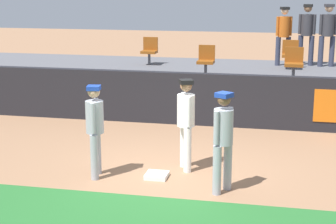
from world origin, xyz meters
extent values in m
plane|color=#936B4C|center=(0.00, 0.00, 0.00)|extent=(60.00, 60.00, 0.00)
cube|color=white|center=(-0.22, -0.09, 0.04)|extent=(0.40, 0.40, 0.08)
cylinder|color=white|center=(0.15, 0.61, 0.43)|extent=(0.15, 0.15, 0.85)
cylinder|color=white|center=(0.27, 0.33, 0.43)|extent=(0.15, 0.15, 0.85)
cylinder|color=white|center=(0.21, 0.47, 1.16)|extent=(0.43, 0.43, 0.60)
sphere|color=#8C6647|center=(0.21, 0.47, 1.63)|extent=(0.22, 0.22, 0.22)
cube|color=black|center=(0.21, 0.47, 1.70)|extent=(0.31, 0.31, 0.08)
cylinder|color=white|center=(0.13, 0.66, 1.17)|extent=(0.09, 0.09, 0.56)
cylinder|color=white|center=(0.29, 0.29, 1.17)|extent=(0.09, 0.09, 0.56)
ellipsoid|color=brown|center=(0.22, 0.69, 0.93)|extent=(0.19, 0.23, 0.28)
cylinder|color=#9EA3AD|center=(-1.35, -0.11, 0.42)|extent=(0.14, 0.14, 0.84)
cylinder|color=#9EA3AD|center=(-1.30, -0.41, 0.42)|extent=(0.14, 0.14, 0.84)
cylinder|color=#9EA3AD|center=(-1.32, -0.26, 1.13)|extent=(0.37, 0.37, 0.59)
sphere|color=tan|center=(-1.32, -0.26, 1.59)|extent=(0.22, 0.22, 0.22)
cube|color=#193899|center=(-1.32, -0.26, 1.66)|extent=(0.26, 0.26, 0.08)
cylinder|color=#9EA3AD|center=(-1.35, -0.07, 1.15)|extent=(0.09, 0.09, 0.55)
cylinder|color=#9EA3AD|center=(-1.29, -0.46, 1.15)|extent=(0.09, 0.09, 0.55)
cylinder|color=#9EA3AD|center=(1.10, -0.40, 0.42)|extent=(0.14, 0.14, 0.85)
cylinder|color=#9EA3AD|center=(0.95, -0.67, 0.42)|extent=(0.14, 0.14, 0.85)
cylinder|color=#9EA3AD|center=(1.02, -0.53, 1.15)|extent=(0.45, 0.45, 0.60)
sphere|color=brown|center=(1.02, -0.53, 1.62)|extent=(0.22, 0.22, 0.22)
cube|color=#193899|center=(1.02, -0.53, 1.69)|extent=(0.32, 0.32, 0.08)
cylinder|color=#9EA3AD|center=(1.12, -0.36, 1.17)|extent=(0.09, 0.09, 0.56)
cylinder|color=#9EA3AD|center=(0.93, -0.71, 1.17)|extent=(0.09, 0.09, 0.56)
cube|color=black|center=(0.00, 3.84, 0.65)|extent=(18.00, 0.24, 1.30)
cube|color=#59595E|center=(0.00, 6.41, 0.49)|extent=(18.00, 4.80, 0.99)
cylinder|color=#4C4C51|center=(-2.11, 7.01, 1.19)|extent=(0.08, 0.08, 0.40)
cube|color=#8C4714|center=(-2.11, 7.01, 1.39)|extent=(0.46, 0.44, 0.08)
cube|color=#8C4714|center=(-2.11, 7.20, 1.63)|extent=(0.46, 0.06, 0.40)
cylinder|color=#4C4C51|center=(2.14, 7.01, 1.19)|extent=(0.08, 0.08, 0.40)
cube|color=#8C4714|center=(2.14, 7.01, 1.39)|extent=(0.47, 0.44, 0.08)
cube|color=#8C4714|center=(2.14, 7.20, 1.63)|extent=(0.47, 0.06, 0.40)
cylinder|color=#4C4C51|center=(2.22, 5.21, 1.19)|extent=(0.08, 0.08, 0.40)
cube|color=#8C4714|center=(2.22, 5.21, 1.39)|extent=(0.48, 0.44, 0.08)
cube|color=#8C4714|center=(2.22, 5.40, 1.63)|extent=(0.48, 0.06, 0.40)
cylinder|color=#4C4C51|center=(-0.09, 5.21, 1.19)|extent=(0.08, 0.08, 0.40)
cube|color=#8C4714|center=(-0.09, 5.21, 1.39)|extent=(0.44, 0.44, 0.08)
cube|color=#8C4714|center=(-0.09, 5.40, 1.63)|extent=(0.44, 0.06, 0.40)
cylinder|color=#33384C|center=(2.77, 7.89, 1.44)|extent=(0.15, 0.15, 0.91)
cylinder|color=#33384C|center=(2.45, 7.95, 1.44)|extent=(0.15, 0.15, 0.91)
cylinder|color=#333338|center=(2.61, 7.92, 2.22)|extent=(0.41, 0.41, 0.64)
sphere|color=#8C6647|center=(2.61, 7.92, 2.72)|extent=(0.24, 0.24, 0.24)
cube|color=black|center=(2.61, 7.92, 2.79)|extent=(0.29, 0.29, 0.08)
cylinder|color=#333338|center=(2.82, 7.88, 2.24)|extent=(0.09, 0.09, 0.60)
cylinder|color=#333338|center=(2.40, 7.95, 2.24)|extent=(0.09, 0.09, 0.60)
cylinder|color=#33384C|center=(2.08, 7.80, 1.42)|extent=(0.15, 0.15, 0.87)
cylinder|color=#33384C|center=(1.78, 7.70, 1.42)|extent=(0.15, 0.15, 0.87)
cylinder|color=#BF5919|center=(1.93, 7.75, 2.16)|extent=(0.43, 0.43, 0.61)
sphere|color=beige|center=(1.93, 7.75, 2.64)|extent=(0.23, 0.23, 0.23)
cube|color=black|center=(1.93, 7.75, 2.72)|extent=(0.30, 0.30, 0.08)
cylinder|color=#BF5919|center=(2.12, 7.82, 2.18)|extent=(0.09, 0.09, 0.57)
cylinder|color=#BF5919|center=(1.73, 7.69, 2.18)|extent=(0.09, 0.09, 0.57)
cylinder|color=#33384C|center=(3.38, 7.82, 1.44)|extent=(0.16, 0.16, 0.92)
cylinder|color=#33384C|center=(3.05, 7.75, 1.44)|extent=(0.16, 0.16, 0.92)
cylinder|color=#333338|center=(3.21, 7.78, 2.23)|extent=(0.42, 0.42, 0.65)
sphere|color=tan|center=(3.21, 7.78, 2.73)|extent=(0.24, 0.24, 0.24)
cube|color=#333338|center=(3.21, 7.78, 2.81)|extent=(0.30, 0.30, 0.08)
cylinder|color=#333338|center=(3.42, 7.83, 2.25)|extent=(0.09, 0.09, 0.60)
cylinder|color=#333338|center=(3.00, 7.74, 2.25)|extent=(0.09, 0.09, 0.60)
camera|label=1|loc=(1.93, -9.27, 3.49)|focal=58.28mm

